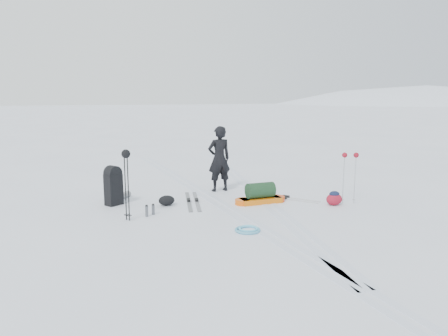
% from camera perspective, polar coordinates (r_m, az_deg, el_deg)
% --- Properties ---
extents(ground, '(200.00, 200.00, 0.00)m').
position_cam_1_polar(ground, '(10.58, 0.27, -5.19)').
color(ground, white).
rests_on(ground, ground).
extents(ski_tracks, '(3.38, 17.97, 0.01)m').
position_cam_1_polar(ski_tracks, '(11.58, 1.74, -3.87)').
color(ski_tracks, silver).
rests_on(ski_tracks, ground).
extents(skier, '(0.71, 0.51, 1.83)m').
position_cam_1_polar(skier, '(12.20, -0.64, 1.21)').
color(skier, black).
rests_on(skier, ground).
extents(pulk_sled, '(1.36, 0.48, 0.52)m').
position_cam_1_polar(pulk_sled, '(11.03, 4.76, -3.55)').
color(pulk_sled, orange).
rests_on(pulk_sled, ground).
extents(expedition_rucksack, '(0.74, 1.05, 0.98)m').
position_cam_1_polar(expedition_rucksack, '(11.14, -14.10, -2.33)').
color(expedition_rucksack, black).
rests_on(expedition_rucksack, ground).
extents(ski_poles_black, '(0.19, 0.19, 1.55)m').
position_cam_1_polar(ski_poles_black, '(9.51, -12.67, 0.70)').
color(ski_poles_black, black).
rests_on(ski_poles_black, ground).
extents(ski_poles_silver, '(0.39, 0.23, 1.29)m').
position_cam_1_polar(ski_poles_silver, '(11.23, 16.15, 0.90)').
color(ski_poles_silver, '#AFB2B6').
rests_on(ski_poles_silver, ground).
extents(touring_skis_grey, '(0.69, 2.05, 0.07)m').
position_cam_1_polar(touring_skis_grey, '(11.18, -4.12, -4.32)').
color(touring_skis_grey, gray).
rests_on(touring_skis_grey, ground).
extents(touring_skis_white, '(1.42, 1.58, 0.07)m').
position_cam_1_polar(touring_skis_white, '(11.58, 7.93, -3.90)').
color(touring_skis_white, '#B8BBBF').
rests_on(touring_skis_white, ground).
extents(rope_coil, '(0.62, 0.62, 0.06)m').
position_cam_1_polar(rope_coil, '(8.85, 3.14, -8.01)').
color(rope_coil, '#4FA2C2').
rests_on(rope_coil, ground).
extents(small_daypack, '(0.44, 0.35, 0.35)m').
position_cam_1_polar(small_daypack, '(11.11, 14.20, -3.86)').
color(small_daypack, maroon).
rests_on(small_daypack, ground).
extents(thermos_pair, '(0.24, 0.20, 0.27)m').
position_cam_1_polar(thermos_pair, '(10.01, -9.66, -5.46)').
color(thermos_pair, '#5C5E63').
rests_on(thermos_pair, ground).
extents(stuff_sack, '(0.48, 0.43, 0.25)m').
position_cam_1_polar(stuff_sack, '(10.85, -7.51, -4.22)').
color(stuff_sack, black).
rests_on(stuff_sack, ground).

